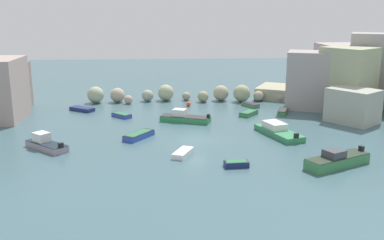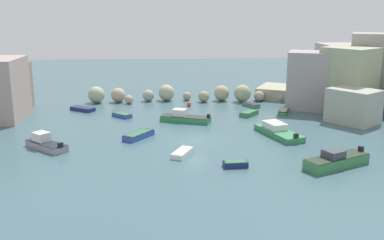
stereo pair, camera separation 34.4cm
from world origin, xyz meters
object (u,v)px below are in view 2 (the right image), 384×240
Objects in this scene: moored_boat_7 at (182,153)px; moored_boat_11 at (283,111)px; moored_boat_5 at (251,105)px; moored_boat_2 at (278,131)px; moored_boat_3 at (122,115)px; moored_boat_6 at (235,164)px; moored_boat_10 at (249,113)px; moored_boat_9 at (336,160)px; channel_buoy at (189,104)px; moored_boat_0 at (45,143)px; moored_boat_4 at (139,135)px; moored_boat_8 at (83,109)px; moored_boat_1 at (185,118)px.

moored_boat_11 is at bearing -16.21° from moored_boat_7.
moored_boat_11 is at bearing 7.45° from moored_boat_5.
moored_boat_2 reaches higher than moored_boat_3.
moored_boat_6 is 20.41m from moored_boat_10.
moored_boat_6 is 0.34× the size of moored_boat_9.
moored_boat_6 is 9.24m from moored_boat_9.
moored_boat_5 is (-0.21, 15.13, -0.24)m from moored_boat_2.
moored_boat_9 is 20.80m from moored_boat_10.
channel_buoy is 26.28m from moored_boat_6.
moored_boat_3 is at bearing -105.69° from moored_boat_5.
moored_boat_0 is at bearing 101.79° from moored_boat_7.
moored_boat_4 is 1.10× the size of moored_boat_8.
moored_boat_3 is at bearing -62.44° from moored_boat_6.
moored_boat_10 is (4.93, 19.81, 0.00)m from moored_boat_6.
moored_boat_1 is 17.41m from moored_boat_6.
moored_boat_11 is (28.63, 14.03, -0.26)m from moored_boat_0.
channel_buoy is 0.20× the size of moored_boat_10.
moored_boat_2 is 15.14m from moored_boat_5.
moored_boat_2 is 21.00m from moored_boat_3.
moored_boat_1 reaches higher than moored_boat_6.
moored_boat_6 reaches higher than moored_boat_3.
channel_buoy is 25.17m from moored_boat_0.
moored_boat_11 is (9.86, 20.67, -0.00)m from moored_boat_6.
moored_boat_7 is at bearing -42.74° from moored_boat_9.
moored_boat_4 is at bearing 162.77° from moored_boat_10.
moored_boat_6 is at bearing 165.32° from moored_boat_3.
moored_boat_8 is at bearing -68.62° from moored_boat_9.
moored_boat_4 is at bearing -77.30° from moored_boat_5.
moored_boat_6 is at bearing 128.94° from moored_boat_2.
moored_boat_5 is (15.58, 15.25, -0.07)m from moored_boat_4.
moored_boat_9 reaches higher than moored_boat_10.
moored_boat_4 is 13.64m from moored_boat_6.
moored_boat_6 is 5.92m from moored_boat_7.
moored_boat_10 is at bearing 121.95° from moored_boat_11.
moored_boat_3 is at bearing 114.07° from moored_boat_11.
moored_boat_8 is at bearing -119.23° from moored_boat_5.
moored_boat_10 is (14.30, 9.90, -0.04)m from moored_boat_4.
moored_boat_6 reaches higher than moored_boat_5.
moored_boat_4 is (-5.48, -7.06, -0.18)m from moored_boat_1.
moored_boat_0 is 1.52× the size of moored_boat_11.
moored_boat_10 is at bearing -9.83° from moored_boat_2.
moored_boat_10 is (7.78, -6.32, -0.04)m from channel_buoy.
moored_boat_0 is at bearing 107.34° from moored_boat_3.
moored_boat_0 is at bearing 79.21° from moored_boat_2.
moored_boat_1 reaches higher than channel_buoy.
moored_boat_4 is 22.03m from moored_boat_11.
moored_boat_2 is at bearing -30.91° from moored_boat_5.
moored_boat_2 is (10.30, -6.95, -0.01)m from moored_boat_1.
moored_boat_7 reaches higher than moored_boat_8.
moored_boat_3 is at bearing 43.48° from moored_boat_2.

